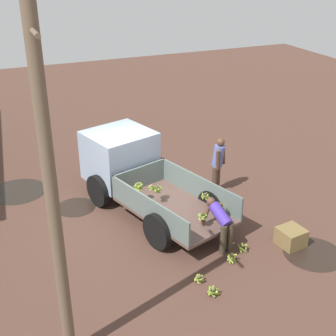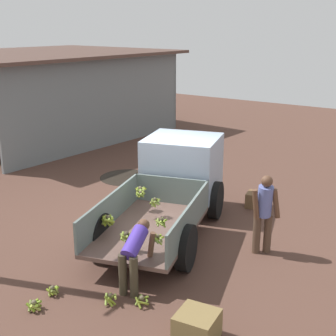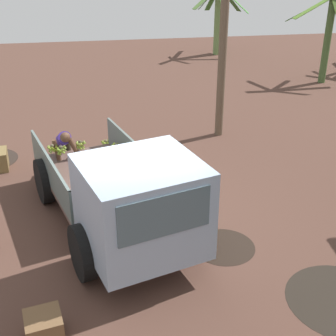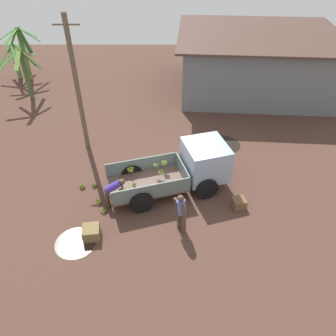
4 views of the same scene
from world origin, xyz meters
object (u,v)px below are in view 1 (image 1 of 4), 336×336
Objects in this scene: person_foreground_visitor at (218,162)px; banana_bunch_on_ground_3 at (232,258)px; wooden_crate_0 at (291,237)px; wooden_crate_1 at (152,162)px; banana_bunch_on_ground_2 at (199,278)px; banana_bunch_on_ground_1 at (213,291)px; cargo_truck at (130,167)px; banana_bunch_on_ground_0 at (243,247)px; utility_pole at (52,203)px; person_worker_loading at (221,221)px.

person_foreground_visitor is 6.27× the size of banana_bunch_on_ground_3.
wooden_crate_0 is 1.23× the size of wooden_crate_1.
person_foreground_visitor reaches higher than banana_bunch_on_ground_2.
banana_bunch_on_ground_3 reaches higher than banana_bunch_on_ground_1.
banana_bunch_on_ground_3 is (0.35, -1.00, 0.01)m from banana_bunch_on_ground_2.
banana_bunch_on_ground_0 is at bearing -171.83° from cargo_truck.
utility_pole is 5.51m from banana_bunch_on_ground_0.
person_foreground_visitor is at bearing 6.02° from wooden_crate_0.
utility_pole reaches higher than cargo_truck.
banana_bunch_on_ground_0 is (-2.88, 0.87, -0.82)m from person_foreground_visitor.
cargo_truck reaches higher than banana_bunch_on_ground_0.
banana_bunch_on_ground_1 is at bearing -70.92° from person_foreground_visitor.
cargo_truck is 3.31m from person_worker_loading.
person_foreground_visitor reaches higher than person_worker_loading.
banana_bunch_on_ground_0 is 1.58m from banana_bunch_on_ground_2.
cargo_truck is 19.28× the size of banana_bunch_on_ground_1.
wooden_crate_1 is (5.43, -0.17, 0.07)m from banana_bunch_on_ground_3.
banana_bunch_on_ground_1 is 1.23m from banana_bunch_on_ground_3.
utility_pole is 6.41m from wooden_crate_0.
banana_bunch_on_ground_1 is (0.36, -3.04, -2.96)m from utility_pole.
person_foreground_visitor is 2.85m from person_worker_loading.
banana_bunch_on_ground_2 is at bearing -74.26° from utility_pole.
utility_pole reaches higher than person_foreground_visitor.
person_foreground_visitor reaches higher than banana_bunch_on_ground_3.
utility_pole is 22.60× the size of banana_bunch_on_ground_3.
cargo_truck is 4.67m from wooden_crate_0.
banana_bunch_on_ground_3 is (-3.16, 1.32, -0.81)m from person_foreground_visitor.
wooden_crate_0 reaches higher than banana_bunch_on_ground_3.
banana_bunch_on_ground_3 reaches higher than banana_bunch_on_ground_0.
person_foreground_visitor is 3.53× the size of wooden_crate_1.
banana_bunch_on_ground_1 is at bearing 131.98° from banana_bunch_on_ground_3.
wooden_crate_1 reaches higher than banana_bunch_on_ground_1.
banana_bunch_on_ground_0 is 1.09× the size of banana_bunch_on_ground_1.
banana_bunch_on_ground_1 is (-4.54, -0.22, -0.89)m from cargo_truck.
utility_pole is (-4.89, 2.82, 2.07)m from cargo_truck.
banana_bunch_on_ground_0 is at bearing -58.88° from banana_bunch_on_ground_3.
person_worker_loading is 1.55m from banana_bunch_on_ground_2.
person_foreground_visitor is at bearing -50.60° from utility_pole.
person_worker_loading is 4.15× the size of banana_bunch_on_ground_0.
cargo_truck is at bearing 9.45° from person_worker_loading.
utility_pole is 3.60× the size of person_foreground_visitor.
banana_bunch_on_ground_2 is 0.40× the size of wooden_crate_0.
person_foreground_visitor is at bearing -119.44° from cargo_truck.
banana_bunch_on_ground_2 is 5.89m from wooden_crate_1.
person_foreground_visitor is (-0.56, -2.46, -0.07)m from cargo_truck.
banana_bunch_on_ground_3 is 0.56× the size of wooden_crate_1.
utility_pole is at bearing 102.33° from wooden_crate_0.
cargo_truck reaches higher than banana_bunch_on_ground_2.
banana_bunch_on_ground_3 is at bearing -64.30° from person_foreground_visitor.
banana_bunch_on_ground_2 is at bearing 122.31° from person_worker_loading.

